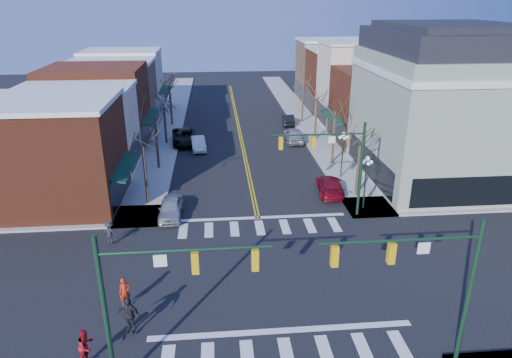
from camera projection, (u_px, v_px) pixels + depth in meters
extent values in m
plane|color=black|center=(270.00, 277.00, 26.57)|extent=(160.00, 160.00, 0.00)
cube|color=#9E9B93|center=(156.00, 165.00, 44.31)|extent=(3.50, 70.00, 0.15)
cube|color=#9E9B93|center=(333.00, 159.00, 45.78)|extent=(3.50, 70.00, 0.15)
cube|color=maroon|center=(50.00, 156.00, 34.65)|extent=(10.00, 8.50, 8.00)
cube|color=beige|center=(78.00, 131.00, 41.91)|extent=(10.00, 7.00, 7.50)
cube|color=maroon|center=(98.00, 107.00, 49.13)|extent=(10.00, 9.00, 8.50)
cube|color=#8F6D4F|center=(113.00, 95.00, 56.89)|extent=(10.00, 7.50, 7.80)
cube|color=beige|center=(124.00, 82.00, 63.99)|extent=(10.00, 8.00, 8.20)
cube|color=maroon|center=(382.00, 107.00, 50.22)|extent=(10.00, 8.50, 8.00)
cube|color=beige|center=(362.00, 85.00, 57.02)|extent=(10.00, 7.00, 10.00)
cube|color=maroon|center=(345.00, 81.00, 64.24)|extent=(10.00, 8.00, 8.50)
cube|color=#8F6D4F|center=(331.00, 71.00, 71.54)|extent=(10.00, 8.00, 9.00)
cube|color=gray|center=(441.00, 118.00, 39.34)|extent=(12.00, 14.00, 11.00)
cube|color=white|center=(448.00, 70.00, 37.82)|extent=(12.25, 14.25, 0.50)
cube|color=black|center=(452.00, 41.00, 36.97)|extent=(11.40, 13.40, 1.80)
cube|color=black|center=(455.00, 27.00, 36.57)|extent=(9.80, 11.80, 0.60)
cylinder|color=#14331E|center=(106.00, 317.00, 17.77)|extent=(0.20, 0.20, 7.20)
cylinder|color=#14331E|center=(186.00, 250.00, 17.01)|extent=(6.50, 0.12, 0.12)
cube|color=gold|center=(195.00, 263.00, 17.24)|extent=(0.28, 0.28, 0.90)
cube|color=gold|center=(255.00, 260.00, 17.43)|extent=(0.28, 0.28, 0.90)
cylinder|color=#14331E|center=(468.00, 296.00, 19.02)|extent=(0.20, 0.20, 7.20)
cylinder|color=#14331E|center=(401.00, 240.00, 17.71)|extent=(6.50, 0.12, 0.12)
cube|color=gold|center=(391.00, 253.00, 17.88)|extent=(0.28, 0.28, 0.90)
cube|color=gold|center=(335.00, 256.00, 17.69)|extent=(0.28, 0.28, 0.90)
cylinder|color=#14331E|center=(361.00, 171.00, 32.71)|extent=(0.20, 0.20, 7.20)
cylinder|color=#14331E|center=(318.00, 135.00, 31.40)|extent=(6.50, 0.12, 0.12)
cube|color=gold|center=(313.00, 142.00, 31.57)|extent=(0.28, 0.28, 0.90)
cube|color=gold|center=(281.00, 143.00, 31.38)|extent=(0.28, 0.28, 0.90)
cylinder|color=#14331E|center=(365.00, 185.00, 34.39)|extent=(0.12, 0.12, 4.00)
sphere|color=white|center=(368.00, 158.00, 33.59)|extent=(0.36, 0.36, 0.36)
cylinder|color=#14331E|center=(342.00, 157.00, 40.40)|extent=(0.12, 0.12, 4.00)
sphere|color=white|center=(344.00, 134.00, 39.60)|extent=(0.36, 0.36, 0.36)
cylinder|color=#382B21|center=(146.00, 176.00, 35.16)|extent=(0.24, 0.24, 4.76)
cylinder|color=#382B21|center=(157.00, 143.00, 42.51)|extent=(0.24, 0.24, 5.04)
cylinder|color=#382B21|center=(165.00, 124.00, 50.00)|extent=(0.24, 0.24, 4.55)
cylinder|color=#382B21|center=(171.00, 106.00, 57.33)|extent=(0.24, 0.24, 4.90)
cylinder|color=#382B21|center=(358.00, 170.00, 36.60)|extent=(0.24, 0.24, 4.62)
cylinder|color=#382B21|center=(334.00, 138.00, 43.90)|extent=(0.24, 0.24, 5.18)
cylinder|color=#382B21|center=(316.00, 119.00, 51.36)|extent=(0.24, 0.24, 4.83)
cylinder|color=#382B21|center=(303.00, 103.00, 58.74)|extent=(0.24, 0.24, 4.97)
imported|color=#B6B5BA|center=(171.00, 208.00, 33.71)|extent=(1.69, 4.13, 1.40)
imported|color=white|center=(198.00, 144.00, 48.70)|extent=(1.87, 4.21, 1.34)
imported|color=black|center=(184.00, 137.00, 50.65)|extent=(3.13, 5.87, 1.57)
imported|color=maroon|center=(330.00, 185.00, 37.76)|extent=(2.51, 5.01, 1.40)
imported|color=silver|center=(294.00, 135.00, 51.29)|extent=(1.97, 4.76, 1.61)
imported|color=black|center=(288.00, 120.00, 58.33)|extent=(1.70, 4.11, 1.32)
imported|color=#AC2912|center=(125.00, 292.00, 23.68)|extent=(0.68, 0.57, 1.60)
imported|color=#AC1219|center=(86.00, 346.00, 19.89)|extent=(0.95, 1.04, 1.72)
imported|color=#22222A|center=(129.00, 315.00, 21.67)|extent=(1.24, 0.80, 1.96)
imported|color=black|center=(110.00, 233.00, 29.74)|extent=(1.09, 0.78, 1.52)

